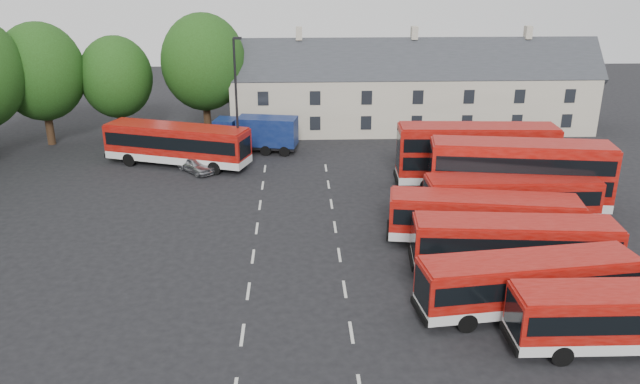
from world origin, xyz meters
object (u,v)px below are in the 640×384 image
at_px(bus_dd_south, 519,172).
at_px(box_truck, 257,132).
at_px(silver_car, 195,164).
at_px(lamppost, 237,101).
at_px(bus_row_a, 633,314).

xyz_separation_m(bus_dd_south, box_truck, (-18.28, 14.50, -0.98)).
xyz_separation_m(box_truck, silver_car, (-4.69, -5.45, -1.12)).
distance_m(silver_car, lamppost, 6.11).
distance_m(bus_dd_south, silver_car, 24.77).
xyz_separation_m(bus_row_a, box_truck, (-17.82, 30.56, -0.00)).
bearing_deg(lamppost, silver_car, -165.83).
bearing_deg(bus_dd_south, bus_row_a, -83.24).
bearing_deg(bus_row_a, silver_car, 132.48).
distance_m(bus_dd_south, box_truck, 23.35).
bearing_deg(silver_car, bus_row_a, -89.55).
height_order(bus_row_a, box_truck, box_truck).
xyz_separation_m(bus_row_a, bus_dd_south, (0.46, 16.07, 0.98)).
height_order(bus_dd_south, silver_car, bus_dd_south).
distance_m(box_truck, silver_car, 7.27).
distance_m(bus_row_a, silver_car, 33.75).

